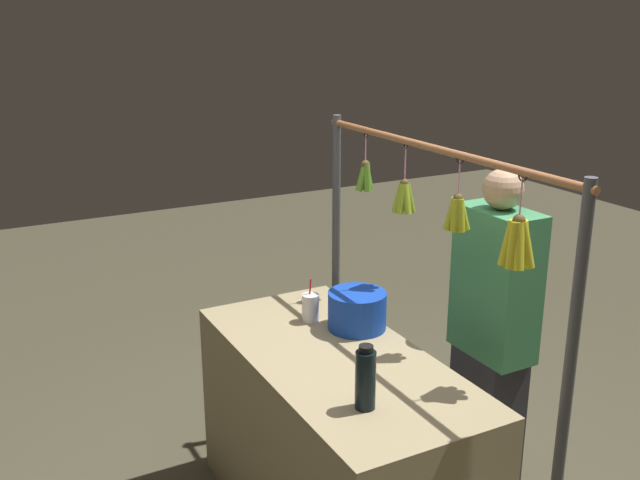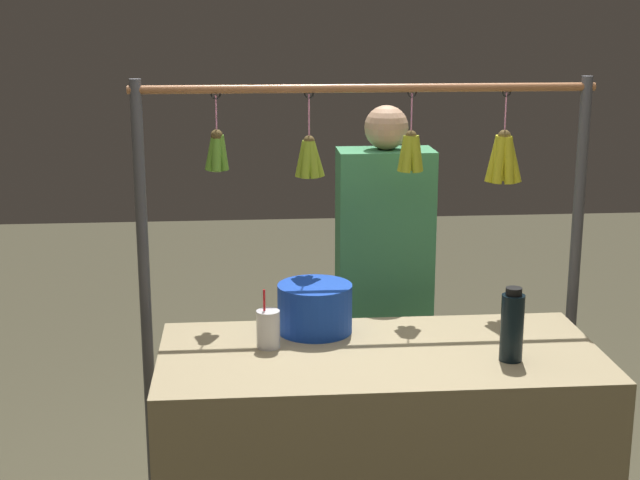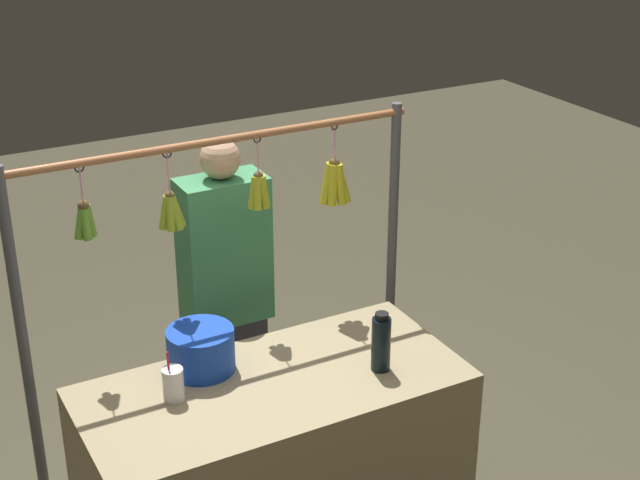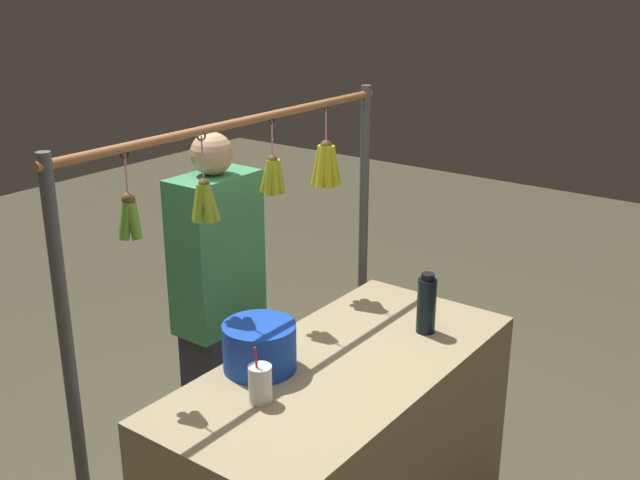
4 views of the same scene
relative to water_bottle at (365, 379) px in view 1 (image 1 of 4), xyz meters
name	(u,v)px [view 1 (image 1 of 4)]	position (x,y,z in m)	size (l,w,h in m)	color
market_counter	(336,446)	(0.42, -0.12, -0.57)	(1.53, 0.71, 0.89)	tan
display_rack	(435,270)	(0.38, -0.58, 0.21)	(1.75, 0.13, 1.79)	#4C4C51
water_bottle	(365,379)	(0.00, 0.00, 0.00)	(0.08, 0.08, 0.25)	black
blue_bucket	(357,310)	(0.63, -0.34, -0.03)	(0.27, 0.27, 0.18)	#1641BA
drink_cup	(311,308)	(0.81, -0.19, -0.05)	(0.08, 0.08, 0.21)	silver
vendor_person	(491,346)	(0.30, -0.87, -0.19)	(0.39, 0.21, 1.66)	#2D2D38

